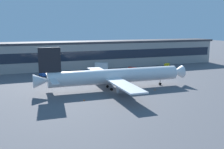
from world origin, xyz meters
TOP-DOWN VIEW (x-y plane):
  - ground_plane at (0.00, 0.00)m, footprint 600.00×600.00m
  - terminal_building at (0.00, 61.00)m, footprint 181.03×16.30m
  - airliner at (-0.60, 3.74)m, footprint 61.41×52.60m
  - pushback_tractor at (51.48, 46.95)m, footprint 5.19×5.27m
  - baggage_tug at (-23.58, 39.77)m, footprint 3.10×4.06m
  - follow_me_car at (25.24, 41.21)m, footprint 3.66×4.79m
  - catering_truck at (9.51, 47.71)m, footprint 7.56×5.76m
  - traffic_cone_0 at (-15.85, -8.58)m, footprint 0.50×0.50m
  - traffic_cone_1 at (13.45, -4.18)m, footprint 0.47×0.47m

SIDE VIEW (x-z plane):
  - ground_plane at x=0.00m, z-range 0.00..0.00m
  - traffic_cone_1 at x=13.45m, z-range 0.00..0.58m
  - traffic_cone_0 at x=-15.85m, z-range 0.00..0.63m
  - pushback_tractor at x=51.48m, z-range 0.17..1.92m
  - baggage_tug at x=-23.58m, z-range 0.16..2.01m
  - follow_me_car at x=25.24m, z-range 0.17..2.02m
  - catering_truck at x=9.51m, z-range 0.22..4.37m
  - airliner at x=-0.60m, z-range -3.36..13.50m
  - terminal_building at x=0.00m, z-range 0.02..15.54m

